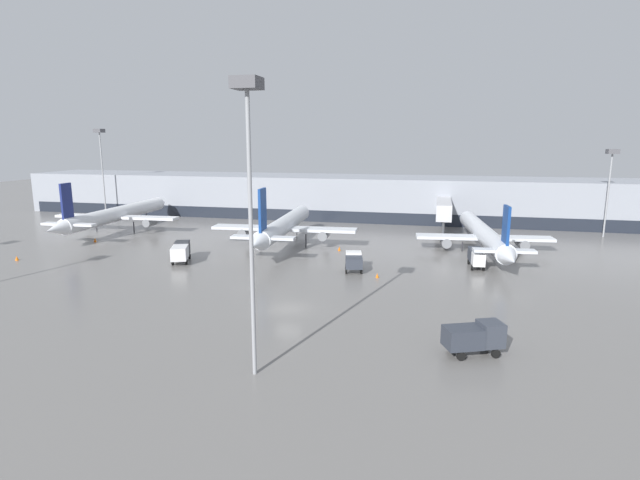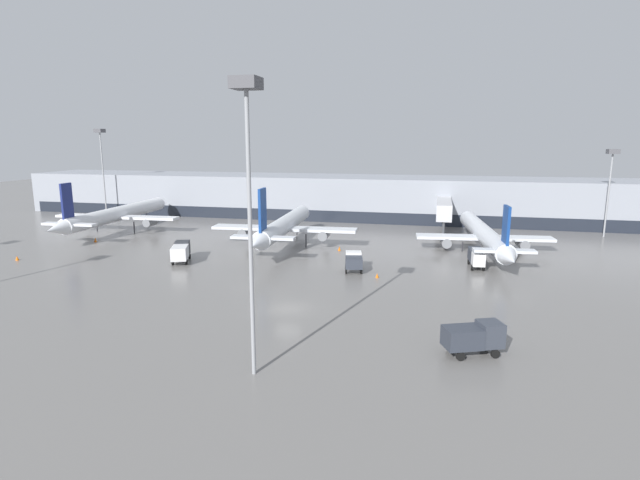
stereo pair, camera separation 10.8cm
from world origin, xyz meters
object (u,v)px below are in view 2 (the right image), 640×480
at_px(service_truck_2, 354,261).
at_px(apron_light_mast_6, 101,148).
at_px(traffic_cone_4, 95,240).
at_px(apron_light_mast_2, 611,167).
at_px(parked_jet_2, 117,214).
at_px(traffic_cone_1, 377,275).
at_px(service_truck_0, 474,336).
at_px(apron_light_mast_5, 248,150).
at_px(traffic_cone_0, 507,256).
at_px(traffic_cone_2, 339,249).
at_px(parked_jet_1, 484,234).
at_px(service_truck_3, 181,251).
at_px(parked_jet_0, 284,226).
at_px(service_truck_1, 476,257).
at_px(traffic_cone_3, 17,258).

xyz_separation_m(service_truck_2, apron_light_mast_6, (-62.05, 34.73, 13.64)).
bearing_deg(traffic_cone_4, apron_light_mast_2, 16.18).
distance_m(parked_jet_2, traffic_cone_1, 54.94).
bearing_deg(service_truck_0, apron_light_mast_5, -178.25).
bearing_deg(apron_light_mast_5, traffic_cone_0, 62.00).
bearing_deg(traffic_cone_4, service_truck_0, -28.61).
bearing_deg(traffic_cone_2, parked_jet_2, 171.55).
distance_m(parked_jet_1, parked_jet_2, 65.01).
bearing_deg(apron_light_mast_2, apron_light_mast_5, -122.97).
bearing_deg(service_truck_3, parked_jet_1, -88.48).
bearing_deg(service_truck_2, service_truck_0, -160.87).
height_order(service_truck_2, traffic_cone_0, service_truck_2).
relative_size(traffic_cone_1, apron_light_mast_2, 0.04).
height_order(parked_jet_0, service_truck_0, parked_jet_0).
relative_size(traffic_cone_0, traffic_cone_1, 1.03).
bearing_deg(parked_jet_1, parked_jet_0, 90.49).
height_order(parked_jet_1, service_truck_0, parked_jet_1).
distance_m(parked_jet_1, traffic_cone_2, 22.31).
bearing_deg(service_truck_1, traffic_cone_3, -84.80).
relative_size(parked_jet_0, traffic_cone_3, 54.08).
xyz_separation_m(parked_jet_0, parked_jet_2, (-33.98, 5.08, -0.05)).
distance_m(parked_jet_2, service_truck_0, 73.73).
distance_m(traffic_cone_3, apron_light_mast_2, 95.56).
bearing_deg(parked_jet_1, service_truck_3, 106.21).
bearing_deg(traffic_cone_3, apron_light_mast_6, 109.96).
distance_m(service_truck_3, traffic_cone_0, 46.48).
relative_size(service_truck_1, traffic_cone_2, 7.94).
relative_size(parked_jet_1, apron_light_mast_5, 1.78).
relative_size(parked_jet_2, apron_light_mast_5, 1.79).
distance_m(traffic_cone_2, apron_light_mast_5, 44.95).
height_order(service_truck_2, traffic_cone_1, service_truck_2).
relative_size(parked_jet_2, traffic_cone_3, 58.70).
bearing_deg(traffic_cone_1, parked_jet_1, 53.43).
bearing_deg(apron_light_mast_6, traffic_cone_4, -57.16).
height_order(service_truck_1, apron_light_mast_2, apron_light_mast_2).
relative_size(service_truck_1, traffic_cone_1, 9.53).
relative_size(service_truck_0, apron_light_mast_2, 0.33).
bearing_deg(service_truck_3, traffic_cone_0, -94.93).
xyz_separation_m(parked_jet_2, traffic_cone_2, (43.35, -6.44, -2.95)).
height_order(traffic_cone_0, traffic_cone_4, traffic_cone_4).
relative_size(traffic_cone_3, traffic_cone_4, 0.85).
bearing_deg(apron_light_mast_6, traffic_cone_0, -15.36).
xyz_separation_m(service_truck_2, apron_light_mast_5, (-2.27, -30.43, 14.75)).
xyz_separation_m(parked_jet_1, service_truck_1, (-1.81, -10.83, -1.10)).
height_order(traffic_cone_1, traffic_cone_3, traffic_cone_3).
xyz_separation_m(service_truck_1, traffic_cone_0, (4.70, 6.37, -1.18)).
relative_size(service_truck_1, traffic_cone_4, 7.21).
distance_m(service_truck_2, traffic_cone_3, 47.89).
bearing_deg(traffic_cone_1, apron_light_mast_2, 45.03).
relative_size(traffic_cone_2, traffic_cone_4, 0.91).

